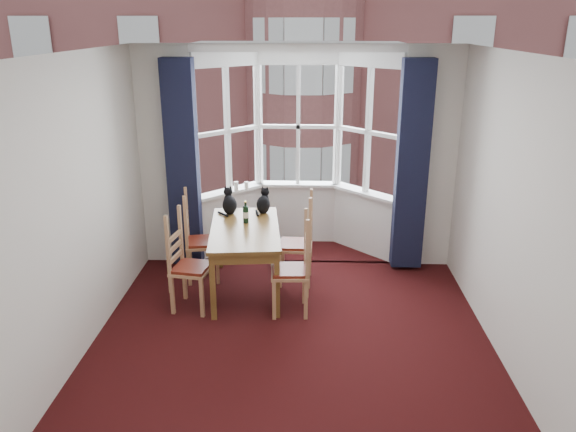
{
  "coord_description": "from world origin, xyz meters",
  "views": [
    {
      "loc": [
        0.14,
        -4.69,
        3.05
      ],
      "look_at": [
        -0.07,
        1.05,
        1.05
      ],
      "focal_mm": 35.0,
      "sensor_mm": 36.0,
      "label": 1
    }
  ],
  "objects_px": {
    "cat_right": "(263,203)",
    "wine_bottle": "(246,213)",
    "chair_right_near": "(298,272)",
    "candle_short": "(246,186)",
    "chair_right_far": "(303,246)",
    "candle_tall": "(236,186)",
    "chair_left_near": "(184,268)",
    "cat_left": "(229,203)",
    "dining_table": "(245,235)",
    "chair_left_far": "(195,243)"
  },
  "relations": [
    {
      "from": "wine_bottle",
      "to": "candle_short",
      "type": "relative_size",
      "value": 2.32
    },
    {
      "from": "chair_right_far",
      "to": "candle_short",
      "type": "height_order",
      "value": "candle_short"
    },
    {
      "from": "candle_short",
      "to": "cat_left",
      "type": "bearing_deg",
      "value": -99.39
    },
    {
      "from": "wine_bottle",
      "to": "candle_short",
      "type": "xyz_separation_m",
      "value": [
        -0.11,
        1.1,
        0.02
      ]
    },
    {
      "from": "chair_right_far",
      "to": "chair_right_near",
      "type": "bearing_deg",
      "value": -93.35
    },
    {
      "from": "chair_right_near",
      "to": "candle_short",
      "type": "height_order",
      "value": "candle_short"
    },
    {
      "from": "chair_left_near",
      "to": "cat_left",
      "type": "bearing_deg",
      "value": 67.46
    },
    {
      "from": "chair_left_far",
      "to": "chair_right_near",
      "type": "xyz_separation_m",
      "value": [
        1.28,
        -0.78,
        0.0
      ]
    },
    {
      "from": "chair_left_near",
      "to": "cat_right",
      "type": "xyz_separation_m",
      "value": [
        0.81,
        1.0,
        0.45
      ]
    },
    {
      "from": "candle_tall",
      "to": "chair_left_near",
      "type": "bearing_deg",
      "value": -102.75
    },
    {
      "from": "dining_table",
      "to": "chair_left_near",
      "type": "distance_m",
      "value": 0.81
    },
    {
      "from": "candle_tall",
      "to": "dining_table",
      "type": "bearing_deg",
      "value": -78.53
    },
    {
      "from": "wine_bottle",
      "to": "candle_short",
      "type": "height_order",
      "value": "wine_bottle"
    },
    {
      "from": "dining_table",
      "to": "candle_tall",
      "type": "xyz_separation_m",
      "value": [
        -0.25,
        1.24,
        0.23
      ]
    },
    {
      "from": "chair_left_near",
      "to": "cat_left",
      "type": "height_order",
      "value": "cat_left"
    },
    {
      "from": "dining_table",
      "to": "candle_tall",
      "type": "bearing_deg",
      "value": 101.47
    },
    {
      "from": "cat_left",
      "to": "chair_right_far",
      "type": "bearing_deg",
      "value": -15.13
    },
    {
      "from": "chair_left_far",
      "to": "cat_left",
      "type": "xyz_separation_m",
      "value": [
        0.41,
        0.21,
        0.45
      ]
    },
    {
      "from": "wine_bottle",
      "to": "candle_tall",
      "type": "relative_size",
      "value": 2.17
    },
    {
      "from": "cat_right",
      "to": "chair_right_near",
      "type": "bearing_deg",
      "value": -66.64
    },
    {
      "from": "cat_right",
      "to": "wine_bottle",
      "type": "relative_size",
      "value": 1.24
    },
    {
      "from": "cat_right",
      "to": "candle_tall",
      "type": "height_order",
      "value": "cat_right"
    },
    {
      "from": "chair_right_far",
      "to": "dining_table",
      "type": "bearing_deg",
      "value": -159.4
    },
    {
      "from": "chair_right_far",
      "to": "candle_tall",
      "type": "bearing_deg",
      "value": 133.03
    },
    {
      "from": "chair_left_near",
      "to": "chair_right_near",
      "type": "bearing_deg",
      "value": -2.25
    },
    {
      "from": "candle_tall",
      "to": "candle_short",
      "type": "distance_m",
      "value": 0.14
    },
    {
      "from": "chair_right_near",
      "to": "candle_tall",
      "type": "height_order",
      "value": "candle_tall"
    },
    {
      "from": "chair_left_far",
      "to": "cat_right",
      "type": "relative_size",
      "value": 2.8
    },
    {
      "from": "dining_table",
      "to": "wine_bottle",
      "type": "height_order",
      "value": "wine_bottle"
    },
    {
      "from": "chair_right_far",
      "to": "candle_short",
      "type": "distance_m",
      "value": 1.36
    },
    {
      "from": "chair_left_far",
      "to": "wine_bottle",
      "type": "relative_size",
      "value": 3.47
    },
    {
      "from": "chair_left_near",
      "to": "chair_right_near",
      "type": "height_order",
      "value": "same"
    },
    {
      "from": "cat_right",
      "to": "candle_tall",
      "type": "relative_size",
      "value": 2.69
    },
    {
      "from": "cat_right",
      "to": "wine_bottle",
      "type": "distance_m",
      "value": 0.42
    },
    {
      "from": "chair_left_far",
      "to": "chair_right_near",
      "type": "height_order",
      "value": "same"
    },
    {
      "from": "dining_table",
      "to": "candle_short",
      "type": "height_order",
      "value": "candle_short"
    },
    {
      "from": "chair_right_far",
      "to": "wine_bottle",
      "type": "distance_m",
      "value": 0.81
    },
    {
      "from": "candle_tall",
      "to": "candle_short",
      "type": "bearing_deg",
      "value": 12.23
    },
    {
      "from": "chair_left_near",
      "to": "candle_tall",
      "type": "relative_size",
      "value": 7.54
    },
    {
      "from": "chair_right_near",
      "to": "candle_short",
      "type": "bearing_deg",
      "value": 112.75
    },
    {
      "from": "chair_left_near",
      "to": "cat_left",
      "type": "distance_m",
      "value": 1.12
    },
    {
      "from": "chair_right_near",
      "to": "cat_right",
      "type": "height_order",
      "value": "cat_right"
    },
    {
      "from": "chair_right_far",
      "to": "cat_left",
      "type": "distance_m",
      "value": 1.05
    },
    {
      "from": "wine_bottle",
      "to": "candle_short",
      "type": "distance_m",
      "value": 1.1
    },
    {
      "from": "dining_table",
      "to": "chair_left_far",
      "type": "xyz_separation_m",
      "value": [
        -0.65,
        0.28,
        -0.23
      ]
    },
    {
      "from": "chair_left_far",
      "to": "chair_right_far",
      "type": "bearing_deg",
      "value": -1.41
    },
    {
      "from": "dining_table",
      "to": "candle_short",
      "type": "xyz_separation_m",
      "value": [
        -0.11,
        1.27,
        0.23
      ]
    },
    {
      "from": "dining_table",
      "to": "chair_right_far",
      "type": "xyz_separation_m",
      "value": [
        0.67,
        0.25,
        -0.23
      ]
    },
    {
      "from": "wine_bottle",
      "to": "candle_short",
      "type": "bearing_deg",
      "value": 95.63
    },
    {
      "from": "chair_left_near",
      "to": "wine_bottle",
      "type": "relative_size",
      "value": 3.47
    }
  ]
}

